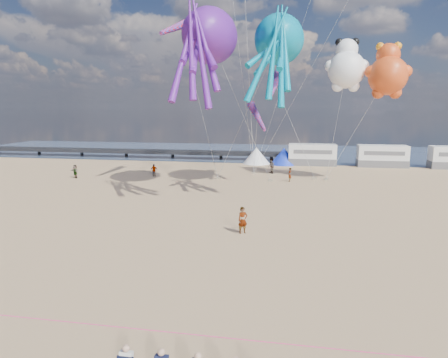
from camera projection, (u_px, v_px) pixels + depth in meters
The scene contains 25 objects.
ground at pixel (218, 278), 19.50m from camera, with size 120.00×120.00×0.00m, color tan.
water at pixel (275, 152), 72.77m from camera, with size 120.00×120.00×0.00m, color #364967.
pier at pixel (104, 151), 66.76m from camera, with size 60.00×3.00×0.50m, color black.
motorhome_0 at pixel (312, 155), 56.95m from camera, with size 6.60×2.50×3.00m, color silver.
motorhome_1 at pixel (382, 156), 55.31m from camera, with size 6.60×2.50×3.00m, color silver.
tent_white at pixel (256, 156), 58.38m from camera, with size 4.00×4.00×2.40m, color white.
tent_blue at pixel (284, 156), 57.69m from camera, with size 4.00×4.00×2.40m, color #1933CC.
rope_line at pixel (192, 334), 14.65m from camera, with size 0.03×0.03×34.00m, color #F2338C.
standing_person at pixel (243, 220), 26.29m from camera, with size 0.65×0.43×1.78m, color tan.
beachgoer_1 at pixel (271, 166), 49.77m from camera, with size 0.91×0.59×1.86m, color #7F6659.
beachgoer_3 at pixel (154, 170), 47.77m from camera, with size 0.96×0.55×1.49m, color #7F6659.
beachgoer_4 at pixel (75, 171), 46.74m from camera, with size 0.92×0.38×1.56m, color #7F6659.
beachgoer_5 at pixel (290, 175), 44.50m from camera, with size 1.43×0.45×1.54m, color #7F6659.
sandbag_a at pixel (218, 178), 46.30m from camera, with size 0.50×0.35×0.22m, color gray.
sandbag_b at pixel (270, 181), 44.56m from camera, with size 0.50×0.35×0.22m, color gray.
sandbag_c at pixel (326, 179), 45.42m from camera, with size 0.50×0.35×0.22m, color gray.
sandbag_d at pixel (314, 178), 45.96m from camera, with size 0.50×0.35×0.22m, color gray.
sandbag_e at pixel (254, 173), 49.70m from camera, with size 0.50×0.35×0.22m, color gray.
kite_octopus_teal at pixel (279, 40), 37.87m from camera, with size 4.19×9.77×11.17m, color #03809F, non-canonical shape.
kite_octopus_purple at pixel (210, 36), 36.79m from camera, with size 4.35×10.15×11.59m, color #5E1B8F, non-canonical shape.
kite_panda at pixel (346, 70), 42.66m from camera, with size 4.75×4.47×6.71m, color white, non-canonical shape.
kite_teddy_orange at pixel (388, 76), 40.86m from camera, with size 4.79×4.50×6.76m, color #E24C1A, non-canonical shape.
windsock_left at pixel (180, 26), 39.13m from camera, with size 1.10×7.34×7.34m, color red, non-canonical shape.
windsock_mid at pixel (275, 83), 40.80m from camera, with size 1.00×6.17×6.17m, color red, non-canonical shape.
windsock_right at pixel (257, 117), 43.27m from camera, with size 0.90×5.61×5.61m, color red, non-canonical shape.
Camera 1 is at (3.49, -17.98, 8.27)m, focal length 32.00 mm.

